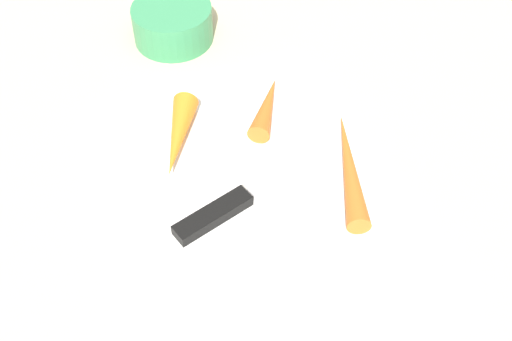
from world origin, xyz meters
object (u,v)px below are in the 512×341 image
Objects in this scene: carrot_medium at (178,136)px; small_bowl at (173,23)px; knife at (223,209)px; cutting_board at (256,174)px; carrot_longest at (349,167)px; carrot_shortest at (267,106)px.

small_bowl is at bearing -168.58° from carrot_medium.
small_bowl reaches higher than knife.
cutting_board is 2.21× the size of carrot_longest.
carrot_longest reaches higher than knife.
small_bowl reaches higher than carrot_medium.
carrot_shortest is at bearing 122.08° from carrot_medium.
cutting_board is 0.09m from carrot_shortest.
carrot_medium is at bearing -15.55° from small_bowl.
small_bowl is at bearing 66.11° from knife.
cutting_board is at bearing 84.99° from carrot_longest.
knife is 0.15m from carrot_longest.
carrot_longest reaches higher than cutting_board.
cutting_board is 3.09× the size of carrot_medium.
cutting_board is 0.10m from carrot_medium.
carrot_medium is 1.18× the size of carrot_shortest.
carrot_longest is 1.51× the size of small_bowl.
cutting_board is 0.07m from knife.
carrot_longest is 0.34m from small_bowl.
small_bowl is (-0.21, 0.06, -0.00)m from carrot_medium.
cutting_board is 3.33× the size of small_bowl.
carrot_longest is (0.00, 0.15, 0.01)m from knife.
carrot_medium is 0.22m from small_bowl.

